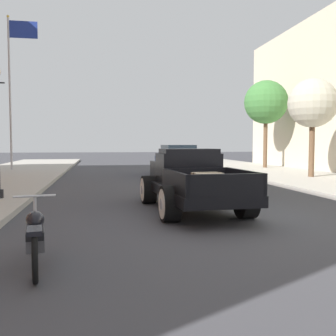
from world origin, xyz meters
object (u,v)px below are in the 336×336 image
object	(u,v)px
hotrod_truck_black	(189,180)
street_tree_third	(266,103)
car_background_blue	(178,161)
street_tree_second	(313,104)
motorcycle_parked	(35,235)
flagpole	(13,76)

from	to	relation	value
hotrod_truck_black	street_tree_third	bearing A→B (deg)	58.83
car_background_blue	street_tree_second	world-z (taller)	street_tree_second
street_tree_second	street_tree_third	size ratio (longest dim) A/B	0.81
hotrod_truck_black	street_tree_second	distance (m)	10.56
motorcycle_parked	street_tree_third	bearing A→B (deg)	57.39
hotrod_truck_black	flagpole	distance (m)	17.12
street_tree_third	motorcycle_parked	bearing A→B (deg)	-122.61
motorcycle_parked	flagpole	world-z (taller)	flagpole
motorcycle_parked	street_tree_second	xyz separation A→B (m)	(10.76, 11.10, 3.14)
flagpole	street_tree_third	distance (m)	15.81
flagpole	street_tree_second	size ratio (longest dim) A/B	1.99
car_background_blue	street_tree_third	world-z (taller)	street_tree_third
street_tree_second	street_tree_third	bearing A→B (deg)	83.10
motorcycle_parked	flagpole	size ratio (longest dim) A/B	0.23
motorcycle_parked	street_tree_third	xyz separation A→B (m)	(11.61, 18.15, 3.95)
motorcycle_parked	flagpole	xyz separation A→B (m)	(-4.12, 18.90, 5.33)
flagpole	car_background_blue	bearing A→B (deg)	-23.80
car_background_blue	motorcycle_parked	bearing A→B (deg)	-108.82
car_background_blue	flagpole	xyz separation A→B (m)	(-9.18, 4.05, 5.00)
car_background_blue	hotrod_truck_black	bearing A→B (deg)	-99.90
flagpole	motorcycle_parked	bearing A→B (deg)	-77.70
hotrod_truck_black	street_tree_third	size ratio (longest dim) A/B	0.88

